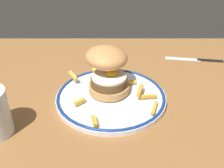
{
  "coord_description": "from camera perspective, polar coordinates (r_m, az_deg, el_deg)",
  "views": [
    {
      "loc": [
        -3.01,
        -51.9,
        39.11
      ],
      "look_at": [
        -3.26,
        3.79,
        4.6
      ],
      "focal_mm": 43.51,
      "sensor_mm": 36.0,
      "label": 1
    }
  ],
  "objects": [
    {
      "name": "dinner_plate",
      "position": [
        0.68,
        0.0,
        -2.71
      ],
      "size": [
        27.3,
        27.3,
        1.6
      ],
      "color": "silver",
      "rests_on": "ground_plane"
    },
    {
      "name": "knife",
      "position": [
        0.91,
        18.0,
        4.89
      ],
      "size": [
        18.02,
        4.21,
        0.7
      ],
      "color": "black",
      "rests_on": "ground_plane"
    },
    {
      "name": "ground_plane",
      "position": [
        0.66,
        2.82,
        -6.6
      ],
      "size": [
        127.58,
        87.63,
        4.0
      ],
      "primitive_type": "cube",
      "color": "brown"
    },
    {
      "name": "fries_pile",
      "position": [
        0.68,
        -0.04,
        -1.16
      ],
      "size": [
        22.75,
        24.99,
        1.72
      ],
      "color": "gold",
      "rests_on": "dinner_plate"
    },
    {
      "name": "burger",
      "position": [
        0.67,
        -0.7,
        3.18
      ],
      "size": [
        12.93,
        13.48,
        11.12
      ],
      "color": "tan",
      "rests_on": "dinner_plate"
    }
  ]
}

